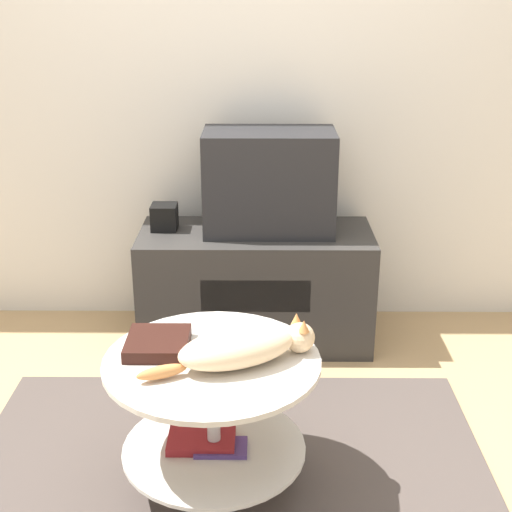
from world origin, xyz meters
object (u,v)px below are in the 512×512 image
(tv, at_px, (269,182))
(speaker, at_px, (164,217))
(dvd_box, at_px, (158,343))
(cat, at_px, (243,347))

(tv, bearing_deg, speaker, 178.68)
(dvd_box, bearing_deg, cat, -17.54)
(dvd_box, relative_size, cat, 0.38)
(dvd_box, bearing_deg, tv, 71.09)
(cat, bearing_deg, dvd_box, 139.57)
(tv, height_order, speaker, tv)
(tv, bearing_deg, cat, -94.57)
(dvd_box, xyz_separation_m, cat, (0.28, -0.09, 0.04))
(dvd_box, distance_m, cat, 0.29)
(tv, distance_m, cat, 1.19)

